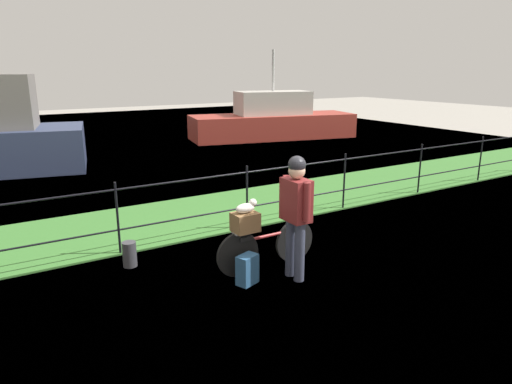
{
  "coord_description": "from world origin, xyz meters",
  "views": [
    {
      "loc": [
        -3.89,
        -4.48,
        2.75
      ],
      "look_at": [
        -0.3,
        1.37,
        0.9
      ],
      "focal_mm": 32.14,
      "sensor_mm": 36.0,
      "label": 1
    }
  ],
  "objects": [
    {
      "name": "harbor_water",
      "position": [
        0.0,
        11.78,
        0.0
      ],
      "size": [
        30.0,
        30.0,
        0.0
      ],
      "primitive_type": "plane",
      "color": "#60849E",
      "rests_on": "ground"
    },
    {
      "name": "grass_strip",
      "position": [
        0.0,
        3.32,
        0.01
      ],
      "size": [
        27.0,
        2.4,
        0.03
      ],
      "primitive_type": "cube",
      "color": "#38702D",
      "rests_on": "ground"
    },
    {
      "name": "backpack_on_paving",
      "position": [
        -1.09,
        0.3,
        0.2
      ],
      "size": [
        0.33,
        0.27,
        0.4
      ],
      "primitive_type": "cube",
      "rotation": [
        0.0,
        0.0,
        3.5
      ],
      "color": "#28517A",
      "rests_on": "ground"
    },
    {
      "name": "ground_plane",
      "position": [
        0.0,
        0.0,
        0.0
      ],
      "size": [
        60.0,
        60.0,
        0.0
      ],
      "primitive_type": "plane",
      "color": "gray"
    },
    {
      "name": "terrier_dog",
      "position": [
        -0.94,
        0.57,
        0.96
      ],
      "size": [
        0.32,
        0.14,
        0.18
      ],
      "color": "silver",
      "rests_on": "wooden_crate"
    },
    {
      "name": "wooden_crate",
      "position": [
        -0.96,
        0.57,
        0.76
      ],
      "size": [
        0.34,
        0.28,
        0.26
      ],
      "primitive_type": "cube",
      "rotation": [
        0.0,
        0.0,
        0.01
      ],
      "color": "brown",
      "rests_on": "bicycle_main"
    },
    {
      "name": "moored_boat_mid",
      "position": [
        -3.31,
        9.74,
        0.95
      ],
      "size": [
        4.59,
        3.14,
        4.21
      ],
      "color": "#2D3856",
      "rests_on": "ground"
    },
    {
      "name": "cyclist_person",
      "position": [
        -0.45,
        0.12,
        1.0
      ],
      "size": [
        0.26,
        0.54,
        1.68
      ],
      "color": "#383D51",
      "rests_on": "ground"
    },
    {
      "name": "moored_boat_near",
      "position": [
        6.48,
        11.13,
        0.7
      ],
      "size": [
        6.9,
        3.38,
        3.48
      ],
      "color": "#9E3328",
      "rests_on": "ground"
    },
    {
      "name": "mooring_bollard",
      "position": [
        -2.25,
        1.66,
        0.18
      ],
      "size": [
        0.2,
        0.2,
        0.37
      ],
      "primitive_type": "cylinder",
      "color": "#38383D",
      "rests_on": "ground"
    },
    {
      "name": "bicycle_main",
      "position": [
        -0.62,
        0.57,
        0.33
      ],
      "size": [
        1.58,
        0.16,
        0.63
      ],
      "color": "black",
      "rests_on": "ground"
    },
    {
      "name": "iron_fence",
      "position": [
        0.0,
        2.16,
        0.67
      ],
      "size": [
        18.04,
        0.04,
        1.14
      ],
      "color": "black",
      "rests_on": "ground"
    }
  ]
}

